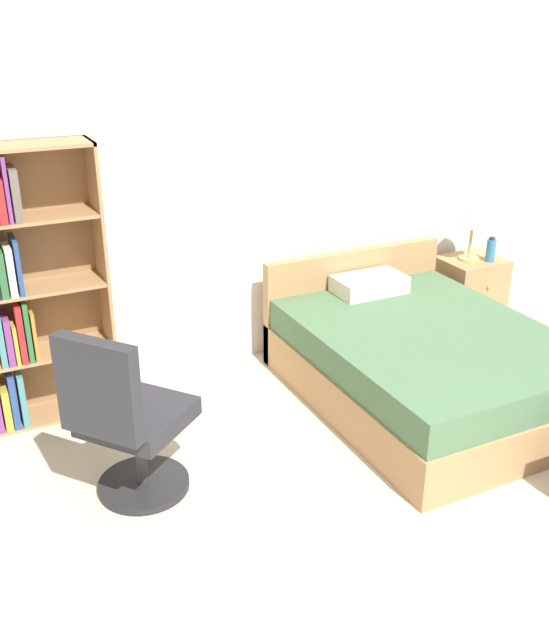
{
  "coord_description": "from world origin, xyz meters",
  "views": [
    {
      "loc": [
        -1.97,
        -1.17,
        2.38
      ],
      "look_at": [
        -0.43,
        1.98,
        0.84
      ],
      "focal_mm": 40.0,
      "sensor_mm": 36.0,
      "label": 1
    }
  ],
  "objects_px": {
    "bed": "(420,359)",
    "nightstand": "(469,292)",
    "water_bottle": "(491,250)",
    "table_lamp": "(473,216)",
    "office_chair": "(126,422)",
    "bookshelf": "(19,288)"
  },
  "relations": [
    {
      "from": "bed",
      "to": "nightstand",
      "type": "relative_size",
      "value": 3.36
    },
    {
      "from": "bed",
      "to": "water_bottle",
      "type": "distance_m",
      "value": 1.37
    },
    {
      "from": "bed",
      "to": "table_lamp",
      "type": "height_order",
      "value": "table_lamp"
    },
    {
      "from": "office_chair",
      "to": "nightstand",
      "type": "height_order",
      "value": "office_chair"
    },
    {
      "from": "office_chair",
      "to": "water_bottle",
      "type": "bearing_deg",
      "value": 16.08
    },
    {
      "from": "bed",
      "to": "office_chair",
      "type": "xyz_separation_m",
      "value": [
        -2.01,
        -0.23,
        0.2
      ]
    },
    {
      "from": "bed",
      "to": "nightstand",
      "type": "xyz_separation_m",
      "value": [
        1.05,
        0.77,
        0.02
      ]
    },
    {
      "from": "bookshelf",
      "to": "water_bottle",
      "type": "height_order",
      "value": "bookshelf"
    },
    {
      "from": "bookshelf",
      "to": "table_lamp",
      "type": "distance_m",
      "value": 3.34
    },
    {
      "from": "table_lamp",
      "to": "office_chair",
      "type": "bearing_deg",
      "value": -161.58
    },
    {
      "from": "bookshelf",
      "to": "office_chair",
      "type": "xyz_separation_m",
      "value": [
        0.32,
        -1.06,
        -0.41
      ]
    },
    {
      "from": "nightstand",
      "to": "table_lamp",
      "type": "height_order",
      "value": "table_lamp"
    },
    {
      "from": "table_lamp",
      "to": "water_bottle",
      "type": "xyz_separation_m",
      "value": [
        0.12,
        -0.1,
        -0.26
      ]
    },
    {
      "from": "bookshelf",
      "to": "nightstand",
      "type": "relative_size",
      "value": 3.0
    },
    {
      "from": "bed",
      "to": "nightstand",
      "type": "distance_m",
      "value": 1.31
    },
    {
      "from": "bed",
      "to": "office_chair",
      "type": "relative_size",
      "value": 1.9
    },
    {
      "from": "bed",
      "to": "office_chair",
      "type": "height_order",
      "value": "office_chair"
    },
    {
      "from": "bed",
      "to": "table_lamp",
      "type": "xyz_separation_m",
      "value": [
        1.01,
        0.77,
        0.65
      ]
    },
    {
      "from": "bookshelf",
      "to": "office_chair",
      "type": "relative_size",
      "value": 1.7
    },
    {
      "from": "bed",
      "to": "office_chair",
      "type": "distance_m",
      "value": 2.03
    },
    {
      "from": "office_chair",
      "to": "nightstand",
      "type": "relative_size",
      "value": 1.77
    },
    {
      "from": "office_chair",
      "to": "table_lamp",
      "type": "height_order",
      "value": "table_lamp"
    }
  ]
}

